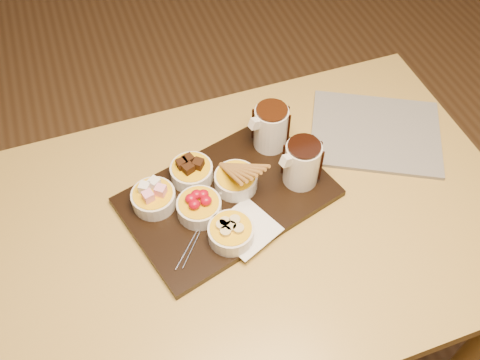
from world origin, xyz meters
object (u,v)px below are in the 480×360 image
object	(u,v)px
bowl_strawberries	(199,208)
pitcher_dark_chocolate	(302,164)
pitcher_milk_chocolate	(271,128)
dining_table	(254,240)
newspaper	(375,133)
serving_board	(228,197)

from	to	relation	value
bowl_strawberries	pitcher_dark_chocolate	distance (m)	0.25
pitcher_dark_chocolate	pitcher_milk_chocolate	distance (m)	0.13
dining_table	newspaper	world-z (taller)	newspaper
dining_table	bowl_strawberries	xyz separation A→B (m)	(-0.12, 0.04, 0.14)
newspaper	pitcher_milk_chocolate	bearing A→B (deg)	-161.42
dining_table	pitcher_dark_chocolate	distance (m)	0.23
dining_table	serving_board	distance (m)	0.13
bowl_strawberries	newspaper	size ratio (longest dim) A/B	0.31
pitcher_dark_chocolate	pitcher_milk_chocolate	world-z (taller)	same
serving_board	newspaper	size ratio (longest dim) A/B	1.42
pitcher_dark_chocolate	pitcher_milk_chocolate	bearing A→B (deg)	85.60
dining_table	serving_board	world-z (taller)	serving_board
dining_table	bowl_strawberries	distance (m)	0.18
dining_table	pitcher_dark_chocolate	size ratio (longest dim) A/B	10.69
serving_board	bowl_strawberries	distance (m)	0.08
dining_table	bowl_strawberries	size ratio (longest dim) A/B	12.00
serving_board	pitcher_dark_chocolate	distance (m)	0.19
serving_board	bowl_strawberries	xyz separation A→B (m)	(-0.08, -0.03, 0.03)
serving_board	newspaper	xyz separation A→B (m)	(0.42, 0.07, -0.00)
dining_table	pitcher_dark_chocolate	world-z (taller)	pitcher_dark_chocolate
pitcher_dark_chocolate	dining_table	bearing A→B (deg)	-173.67
pitcher_dark_chocolate	newspaper	size ratio (longest dim) A/B	0.35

